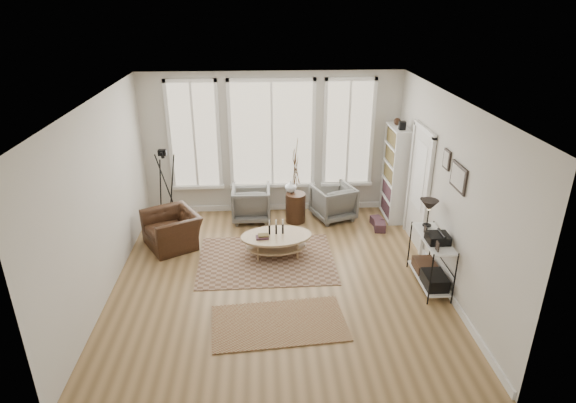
{
  "coord_description": "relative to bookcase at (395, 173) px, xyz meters",
  "views": [
    {
      "loc": [
        -0.22,
        -6.66,
        4.26
      ],
      "look_at": [
        0.2,
        0.6,
        1.1
      ],
      "focal_mm": 30.0,
      "sensor_mm": 36.0,
      "label": 1
    }
  ],
  "objects": [
    {
      "name": "vase",
      "position": [
        -2.09,
        0.02,
        -0.24
      ],
      "size": [
        0.29,
        0.29,
        0.24
      ],
      "primitive_type": "imported",
      "rotation": [
        0.0,
        0.0,
        -0.28
      ],
      "color": "silver",
      "rests_on": "side_table"
    },
    {
      "name": "accent_chair",
      "position": [
        -4.31,
        -0.98,
        -0.64
      ],
      "size": [
        1.27,
        1.23,
        0.63
      ],
      "primitive_type": "imported",
      "rotation": [
        0.0,
        0.0,
        -1.04
      ],
      "color": "#371F11",
      "rests_on": "ground"
    },
    {
      "name": "low_shelf",
      "position": [
        -0.06,
        -2.52,
        -0.44
      ],
      "size": [
        0.38,
        1.08,
        1.3
      ],
      "color": "white",
      "rests_on": "ground"
    },
    {
      "name": "side_table",
      "position": [
        -2.0,
        -0.1,
        -0.15
      ],
      "size": [
        0.4,
        0.4,
        1.68
      ],
      "color": "#371F11",
      "rests_on": "ground"
    },
    {
      "name": "room",
      "position": [
        -2.42,
        -2.2,
        0.47
      ],
      "size": [
        5.5,
        5.54,
        2.9
      ],
      "color": "#9A774A",
      "rests_on": "ground"
    },
    {
      "name": "coffee_table",
      "position": [
        -2.44,
        -1.46,
        -0.65
      ],
      "size": [
        1.3,
        0.89,
        0.57
      ],
      "color": "tan",
      "rests_on": "ground"
    },
    {
      "name": "armchair_right",
      "position": [
        -1.22,
        0.01,
        -0.6
      ],
      "size": [
        0.97,
        0.98,
        0.7
      ],
      "primitive_type": "imported",
      "rotation": [
        0.0,
        0.0,
        3.49
      ],
      "color": "slate",
      "rests_on": "ground"
    },
    {
      "name": "tripod_camera",
      "position": [
        -4.52,
        -0.1,
        -0.24
      ],
      "size": [
        0.55,
        0.55,
        1.56
      ],
      "color": "black",
      "rests_on": "ground"
    },
    {
      "name": "armchair_left",
      "position": [
        -2.88,
        0.04,
        -0.6
      ],
      "size": [
        0.76,
        0.78,
        0.71
      ],
      "primitive_type": "imported",
      "rotation": [
        0.0,
        0.0,
        3.14
      ],
      "color": "slate",
      "rests_on": "ground"
    },
    {
      "name": "rug_main",
      "position": [
        -2.61,
        -1.63,
        -0.95
      ],
      "size": [
        2.35,
        1.78,
        0.01
      ],
      "primitive_type": "cube",
      "rotation": [
        0.0,
        0.0,
        0.01
      ],
      "color": "brown",
      "rests_on": "ground"
    },
    {
      "name": "rug_runner",
      "position": [
        -2.46,
        -3.39,
        -0.94
      ],
      "size": [
        1.95,
        1.19,
        0.01
      ],
      "primitive_type": "cube",
      "rotation": [
        0.0,
        0.0,
        0.09
      ],
      "color": "brown",
      "rests_on": "ground"
    },
    {
      "name": "door",
      "position": [
        0.13,
        -1.08,
        0.17
      ],
      "size": [
        0.09,
        1.06,
        2.22
      ],
      "color": "silver",
      "rests_on": "ground"
    },
    {
      "name": "wall_art",
      "position": [
        0.14,
        -2.49,
        0.92
      ],
      "size": [
        0.04,
        0.88,
        0.44
      ],
      "color": "black",
      "rests_on": "ground"
    },
    {
      "name": "book_stack_far",
      "position": [
        -0.39,
        -0.62,
        -0.87
      ],
      "size": [
        0.24,
        0.29,
        0.17
      ],
      "primitive_type": "cube",
      "rotation": [
        0.0,
        0.0,
        -0.14
      ],
      "color": "maroon",
      "rests_on": "ground"
    },
    {
      "name": "bay_window",
      "position": [
        -2.44,
        0.49,
        0.65
      ],
      "size": [
        4.14,
        0.12,
        2.24
      ],
      "color": "tan",
      "rests_on": "ground"
    },
    {
      "name": "bookcase",
      "position": [
        0.0,
        0.0,
        0.0
      ],
      "size": [
        0.31,
        0.85,
        2.06
      ],
      "color": "white",
      "rests_on": "ground"
    },
    {
      "name": "book_stack_near",
      "position": [
        -0.39,
        -0.35,
        -0.88
      ],
      "size": [
        0.24,
        0.28,
        0.16
      ],
      "primitive_type": "cube",
      "rotation": [
        0.0,
        0.0,
        0.21
      ],
      "color": "maroon",
      "rests_on": "ground"
    }
  ]
}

